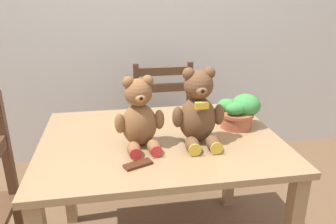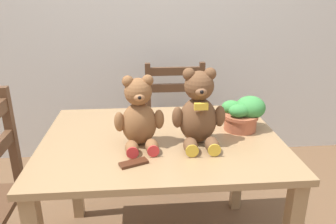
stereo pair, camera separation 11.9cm
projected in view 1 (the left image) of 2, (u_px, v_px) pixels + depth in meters
wall_back at (136, 0)px, 2.49m from camera, size 8.00×0.04×2.60m
dining_table at (161, 157)px, 1.60m from camera, size 1.12×0.85×0.71m
wooden_chair_behind at (166, 123)px, 2.43m from camera, size 0.45×0.38×0.87m
teddy_bear_left at (139, 117)px, 1.44m from camera, size 0.23×0.23×0.32m
teddy_bear_right at (198, 111)px, 1.47m from camera, size 0.24×0.24×0.35m
potted_plant at (239, 111)px, 1.66m from camera, size 0.21×0.18×0.17m
chocolate_bar at (138, 164)px, 1.31m from camera, size 0.12×0.09×0.01m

